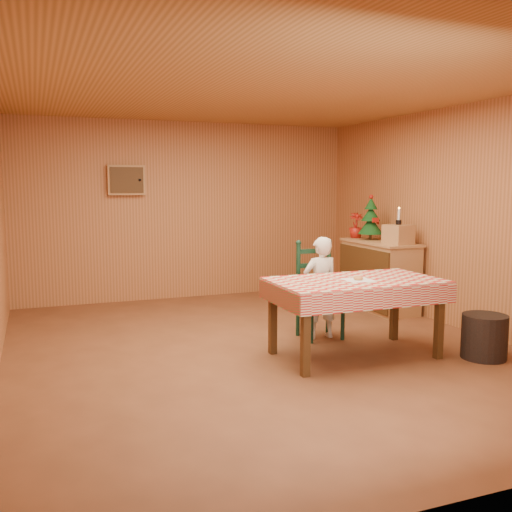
{
  "coord_description": "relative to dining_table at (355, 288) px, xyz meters",
  "views": [
    {
      "loc": [
        -2.13,
        -5.28,
        1.69
      ],
      "look_at": [
        0.0,
        0.2,
        0.95
      ],
      "focal_mm": 40.0,
      "sensor_mm": 36.0,
      "label": 1
    }
  ],
  "objects": [
    {
      "name": "ground",
      "position": [
        -0.76,
        0.52,
        -0.69
      ],
      "size": [
        6.0,
        6.0,
        0.0
      ],
      "primitive_type": "plane",
      "color": "brown",
      "rests_on": "ground"
    },
    {
      "name": "cabin_walls",
      "position": [
        -0.77,
        1.05,
        1.14
      ],
      "size": [
        5.1,
        6.05,
        2.65
      ],
      "color": "#AD6B3E",
      "rests_on": "ground"
    },
    {
      "name": "dining_table",
      "position": [
        0.0,
        0.0,
        0.0
      ],
      "size": [
        1.66,
        0.96,
        0.77
      ],
      "color": "#472C13",
      "rests_on": "ground"
    },
    {
      "name": "ladder_chair",
      "position": [
        0.0,
        0.79,
        -0.18
      ],
      "size": [
        0.44,
        0.4,
        1.08
      ],
      "color": "black",
      "rests_on": "ground"
    },
    {
      "name": "seated_child",
      "position": [
        -0.0,
        0.73,
        -0.13
      ],
      "size": [
        0.41,
        0.27,
        1.12
      ],
      "primitive_type": "imported",
      "rotation": [
        0.0,
        0.0,
        3.14
      ],
      "color": "white",
      "rests_on": "ground"
    },
    {
      "name": "napkin",
      "position": [
        -0.0,
        -0.05,
        0.08
      ],
      "size": [
        0.27,
        0.27,
        0.0
      ],
      "primitive_type": "cube",
      "rotation": [
        0.0,
        0.0,
        -0.02
      ],
      "color": "white",
      "rests_on": "dining_table"
    },
    {
      "name": "donut",
      "position": [
        -0.0,
        -0.05,
        0.1
      ],
      "size": [
        0.1,
        0.1,
        0.03
      ],
      "primitive_type": "torus",
      "rotation": [
        0.0,
        0.0,
        -0.1
      ],
      "color": "#D1894B",
      "rests_on": "napkin"
    },
    {
      "name": "shelf_unit",
      "position": [
        1.42,
        1.74,
        -0.22
      ],
      "size": [
        0.54,
        1.24,
        0.93
      ],
      "color": "tan",
      "rests_on": "ground"
    },
    {
      "name": "crate",
      "position": [
        1.43,
        1.34,
        0.37
      ],
      "size": [
        0.35,
        0.35,
        0.25
      ],
      "primitive_type": "cube",
      "rotation": [
        0.0,
        0.0,
        0.18
      ],
      "color": "tan",
      "rests_on": "shelf_unit"
    },
    {
      "name": "christmas_tree",
      "position": [
        1.43,
        1.99,
        0.52
      ],
      "size": [
        0.34,
        0.34,
        0.62
      ],
      "color": "#472C13",
      "rests_on": "shelf_unit"
    },
    {
      "name": "flower_arrangement",
      "position": [
        1.38,
        2.29,
        0.42
      ],
      "size": [
        0.23,
        0.23,
        0.36
      ],
      "primitive_type": "imported",
      "rotation": [
        0.0,
        0.0,
        -0.17
      ],
      "color": "#9C170E",
      "rests_on": "shelf_unit"
    },
    {
      "name": "candle_set",
      "position": [
        1.43,
        1.34,
        0.56
      ],
      "size": [
        0.07,
        0.07,
        0.22
      ],
      "color": "black",
      "rests_on": "crate"
    },
    {
      "name": "storage_bin",
      "position": [
        1.14,
        -0.52,
        -0.47
      ],
      "size": [
        0.54,
        0.54,
        0.43
      ],
      "primitive_type": "cylinder",
      "rotation": [
        0.0,
        0.0,
        -0.31
      ],
      "color": "black",
      "rests_on": "ground"
    }
  ]
}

